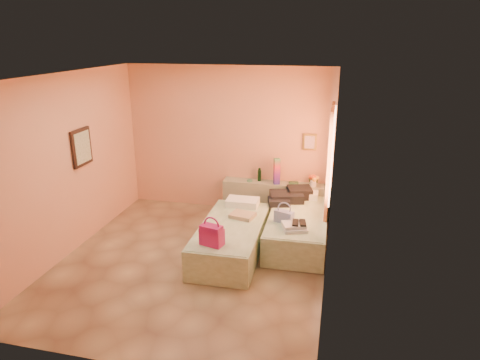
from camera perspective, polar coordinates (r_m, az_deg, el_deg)
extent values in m
plane|color=tan|center=(6.77, -6.29, -10.70)|extent=(4.50, 4.50, 0.00)
cube|color=tan|center=(8.27, -1.52, 5.39)|extent=(4.00, 0.02, 2.80)
cube|color=tan|center=(7.11, -22.12, 1.73)|extent=(0.02, 4.50, 2.80)
cube|color=tan|center=(5.86, 12.02, -0.76)|extent=(0.02, 4.50, 2.80)
cube|color=silver|center=(5.92, -7.28, 13.63)|extent=(4.00, 4.50, 0.02)
cube|color=#FFC59E|center=(7.02, 12.21, 3.36)|extent=(0.02, 1.10, 1.40)
cube|color=#CF6831|center=(6.98, 11.66, 0.30)|extent=(0.05, 0.55, 2.20)
cube|color=#CF6831|center=(7.55, 11.82, 1.71)|extent=(0.05, 0.45, 2.20)
cube|color=black|center=(7.36, -20.38, 4.11)|extent=(0.04, 0.50, 0.60)
cube|color=gold|center=(7.99, 9.28, 5.04)|extent=(0.25, 0.04, 0.30)
cube|color=gray|center=(8.27, 4.84, -2.49)|extent=(2.05, 0.30, 0.65)
cube|color=beige|center=(6.85, -1.15, -7.81)|extent=(0.93, 2.02, 0.50)
cube|color=beige|center=(7.28, 7.70, -6.30)|extent=(0.93, 2.02, 0.50)
cylinder|color=#123217|center=(8.20, 2.60, 0.70)|extent=(0.08, 0.08, 0.24)
cube|color=#B51661|center=(8.03, 4.92, 1.16)|extent=(0.14, 0.14, 0.49)
cylinder|color=#498766|center=(8.20, 1.29, -0.10)|extent=(0.13, 0.13, 0.03)
cube|color=#25452B|center=(8.14, 7.16, -0.38)|extent=(0.20, 0.16, 0.03)
cube|color=white|center=(8.01, 9.76, 0.09)|extent=(0.25, 0.25, 0.27)
cube|color=#B51661|center=(6.07, -3.78, -7.32)|extent=(0.36, 0.26, 0.30)
cube|color=tan|center=(6.98, 0.35, -4.73)|extent=(0.43, 0.37, 0.06)
cube|color=black|center=(7.68, 6.61, -2.11)|extent=(0.79, 0.79, 0.19)
cube|color=#41519D|center=(6.80, 5.88, -4.89)|extent=(0.33, 0.23, 0.19)
cube|color=white|center=(6.59, 7.32, -6.22)|extent=(0.43, 0.40, 0.10)
cube|color=black|center=(6.58, 7.88, -5.69)|extent=(0.20, 0.25, 0.02)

